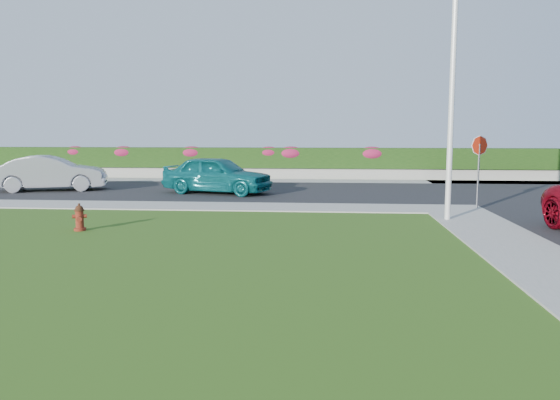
# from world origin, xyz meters

# --- Properties ---
(ground) EXTENTS (120.00, 120.00, 0.00)m
(ground) POSITION_xyz_m (0.00, 0.00, 0.00)
(ground) COLOR black
(ground) RESTS_ON ground
(street_far) EXTENTS (26.00, 8.00, 0.04)m
(street_far) POSITION_xyz_m (-5.00, 14.00, 0.02)
(street_far) COLOR black
(street_far) RESTS_ON ground
(sidewalk_far) EXTENTS (24.00, 2.00, 0.04)m
(sidewalk_far) POSITION_xyz_m (-6.00, 9.00, 0.02)
(sidewalk_far) COLOR gray
(sidewalk_far) RESTS_ON ground
(curb_corner) EXTENTS (2.00, 2.00, 0.04)m
(curb_corner) POSITION_xyz_m (7.00, 9.00, 0.02)
(curb_corner) COLOR gray
(curb_corner) RESTS_ON ground
(sidewalk_beyond) EXTENTS (34.00, 2.00, 0.04)m
(sidewalk_beyond) POSITION_xyz_m (-1.00, 19.00, 0.02)
(sidewalk_beyond) COLOR gray
(sidewalk_beyond) RESTS_ON ground
(retaining_wall) EXTENTS (34.00, 0.40, 0.60)m
(retaining_wall) POSITION_xyz_m (-1.00, 20.50, 0.30)
(retaining_wall) COLOR gray
(retaining_wall) RESTS_ON ground
(hedge) EXTENTS (32.00, 0.90, 1.10)m
(hedge) POSITION_xyz_m (-1.00, 20.60, 1.15)
(hedge) COLOR black
(hedge) RESTS_ON retaining_wall
(fire_hydrant) EXTENTS (0.37, 0.35, 0.71)m
(fire_hydrant) POSITION_xyz_m (-3.60, 4.23, 0.34)
(fire_hydrant) COLOR #55170D
(fire_hydrant) RESTS_ON ground
(sedan_teal) EXTENTS (4.88, 3.02, 1.55)m
(sedan_teal) POSITION_xyz_m (-1.69, 12.79, 0.81)
(sedan_teal) COLOR #0D5E63
(sedan_teal) RESTS_ON street_far
(sedan_silver) EXTENTS (4.84, 2.94, 1.51)m
(sedan_silver) POSITION_xyz_m (-9.06, 13.23, 0.79)
(sedan_silver) COLOR #97999E
(sedan_silver) RESTS_ON street_far
(utility_pole) EXTENTS (0.16, 0.16, 6.35)m
(utility_pole) POSITION_xyz_m (6.31, 6.72, 3.18)
(utility_pole) COLOR silver
(utility_pole) RESTS_ON ground
(stop_sign) EXTENTS (0.61, 0.31, 2.45)m
(stop_sign) POSITION_xyz_m (7.82, 9.25, 1.81)
(stop_sign) COLOR slate
(stop_sign) RESTS_ON ground
(flower_clump_a) EXTENTS (1.26, 0.81, 0.63)m
(flower_clump_a) POSITION_xyz_m (-11.37, 20.50, 1.45)
(flower_clump_a) COLOR #A11B42
(flower_clump_a) RESTS_ON hedge
(flower_clump_b) EXTENTS (1.38, 0.89, 0.69)m
(flower_clump_b) POSITION_xyz_m (-8.58, 20.50, 1.43)
(flower_clump_b) COLOR #A11B42
(flower_clump_b) RESTS_ON hedge
(flower_clump_c) EXTENTS (1.39, 0.89, 0.69)m
(flower_clump_c) POSITION_xyz_m (-4.68, 20.50, 1.42)
(flower_clump_c) COLOR #A11B42
(flower_clump_c) RESTS_ON hedge
(flower_clump_d) EXTENTS (1.28, 0.82, 0.64)m
(flower_clump_d) POSITION_xyz_m (-0.37, 20.50, 1.45)
(flower_clump_d) COLOR #A11B42
(flower_clump_d) RESTS_ON hedge
(flower_clump_e) EXTENTS (1.47, 0.95, 0.74)m
(flower_clump_e) POSITION_xyz_m (0.83, 20.50, 1.41)
(flower_clump_e) COLOR #A11B42
(flower_clump_e) RESTS_ON hedge
(flower_clump_f) EXTENTS (1.50, 0.96, 0.75)m
(flower_clump_f) POSITION_xyz_m (5.21, 20.50, 1.40)
(flower_clump_f) COLOR #A11B42
(flower_clump_f) RESTS_ON hedge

